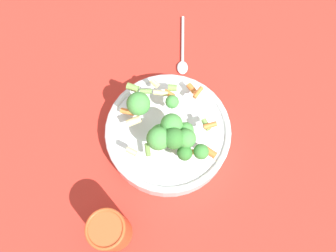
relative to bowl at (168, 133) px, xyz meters
The scene contains 5 objects.
ground_plane 0.03m from the bowl, ahead, with size 3.00×3.00×0.00m, color #B72D23.
bowl is the anchor object (origin of this frame).
pasta_salad 0.08m from the bowl, 34.65° to the right, with size 0.22×0.20×0.09m.
cup 0.23m from the bowl, 57.06° to the right, with size 0.07×0.07×0.12m.
spoon 0.21m from the bowl, 140.72° to the left, with size 0.15×0.10×0.01m.
Camera 1 is at (0.21, -0.12, 0.68)m, focal length 35.00 mm.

